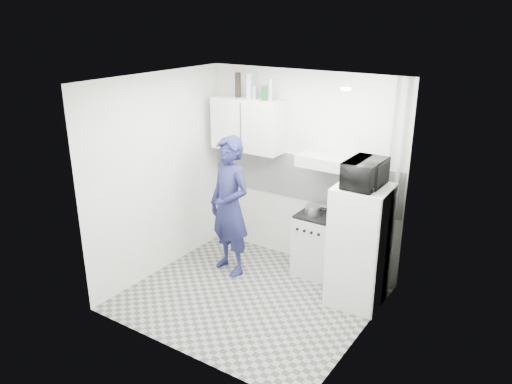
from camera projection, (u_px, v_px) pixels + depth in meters
The scene contains 22 objects.
floor at pixel (250, 297), 6.07m from camera, with size 2.80×2.80×0.00m, color gray.
ceiling at pixel (249, 80), 5.19m from camera, with size 2.80×2.80×0.00m, color white.
wall_back at pixel (302, 170), 6.61m from camera, with size 2.80×2.80×0.00m, color beige.
wall_left at pixel (159, 176), 6.36m from camera, with size 2.60×2.60×0.00m, color beige.
wall_right at pixel (367, 225), 4.91m from camera, with size 2.60×2.60×0.00m, color beige.
person at pixel (230, 206), 6.40m from camera, with size 0.67×0.44×1.84m, color #1C1E49.
stove at pixel (316, 244), 6.53m from camera, with size 0.50×0.50×0.81m, color #B8B8B8.
fridge at pixel (359, 246), 5.75m from camera, with size 0.60×0.60×1.46m, color silver.
stove_top at pixel (318, 215), 6.38m from camera, with size 0.48×0.48×0.03m, color black.
saucepan at pixel (313, 210), 6.37m from camera, with size 0.20×0.20×0.11m, color silver.
microwave at pixel (365, 173), 5.45m from camera, with size 0.37×0.55×0.30m, color black.
bottle_c at pixel (238, 85), 6.58m from camera, with size 0.08×0.08×0.32m, color black.
bottle_d at pixel (249, 85), 6.49m from camera, with size 0.08×0.08×0.34m, color #B2B7BC.
canister_a at pixel (254, 92), 6.47m from camera, with size 0.07×0.07×0.17m, color silver.
canister_b at pixel (265, 93), 6.38m from camera, with size 0.10×0.10×0.18m, color #144C1E.
bottle_e at pixel (270, 90), 6.33m from camera, with size 0.07×0.07×0.28m, color silver.
upper_cabinet at pixel (248, 124), 6.67m from camera, with size 1.00×0.35×0.70m, color silver.
range_hood at pixel (326, 160), 6.09m from camera, with size 0.60×0.50×0.14m, color #B8B8B8.
backsplash at pixel (302, 177), 6.63m from camera, with size 2.74×0.03×0.60m, color white.
pipe_a at pixel (396, 190), 5.87m from camera, with size 0.05×0.05×2.60m, color #B8B8B8.
pipe_b at pixel (387, 188), 5.94m from camera, with size 0.04×0.04×2.60m, color #B8B8B8.
ceiling_spot_fixture at pixel (346, 89), 4.84m from camera, with size 0.10×0.10×0.02m, color white.
Camera 1 is at (2.97, -4.36, 3.28)m, focal length 35.00 mm.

